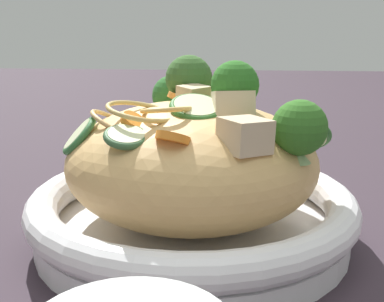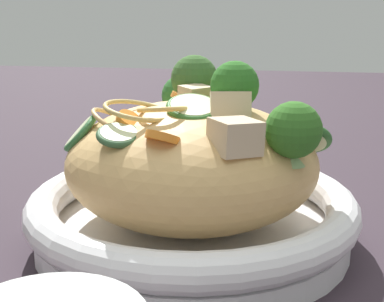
{
  "view_description": "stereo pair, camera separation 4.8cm",
  "coord_description": "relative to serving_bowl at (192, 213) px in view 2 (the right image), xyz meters",
  "views": [
    {
      "loc": [
        0.03,
        -0.46,
        0.21
      ],
      "look_at": [
        0.0,
        0.0,
        0.09
      ],
      "focal_mm": 49.52,
      "sensor_mm": 36.0,
      "label": 1
    },
    {
      "loc": [
        0.08,
        -0.46,
        0.21
      ],
      "look_at": [
        0.0,
        0.0,
        0.09
      ],
      "focal_mm": 49.52,
      "sensor_mm": 36.0,
      "label": 2
    }
  ],
  "objects": [
    {
      "name": "ground_plane",
      "position": [
        0.0,
        0.0,
        -0.03
      ],
      "size": [
        3.0,
        3.0,
        0.0
      ],
      "primitive_type": "plane",
      "color": "#332831"
    },
    {
      "name": "broccoli_florets",
      "position": [
        0.02,
        0.02,
        0.11
      ],
      "size": [
        0.17,
        0.2,
        0.08
      ],
      "color": "#A3B970",
      "rests_on": "serving_bowl"
    },
    {
      "name": "carrot_coins",
      "position": [
        -0.02,
        -0.04,
        0.1
      ],
      "size": [
        0.07,
        0.14,
        0.03
      ],
      "color": "orange",
      "rests_on": "serving_bowl"
    },
    {
      "name": "serving_bowl",
      "position": [
        0.0,
        0.0,
        0.0
      ],
      "size": [
        0.3,
        0.3,
        0.05
      ],
      "color": "white",
      "rests_on": "ground_plane"
    },
    {
      "name": "zucchini_slices",
      "position": [
        0.01,
        -0.03,
        0.09
      ],
      "size": [
        0.24,
        0.1,
        0.05
      ],
      "color": "beige",
      "rests_on": "serving_bowl"
    },
    {
      "name": "noodle_heap",
      "position": [
        -0.0,
        -0.0,
        0.05
      ],
      "size": [
        0.23,
        0.23,
        0.12
      ],
      "color": "tan",
      "rests_on": "serving_bowl"
    },
    {
      "name": "chicken_chunks",
      "position": [
        0.03,
        -0.0,
        0.1
      ],
      "size": [
        0.08,
        0.19,
        0.04
      ],
      "color": "beige",
      "rests_on": "serving_bowl"
    }
  ]
}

